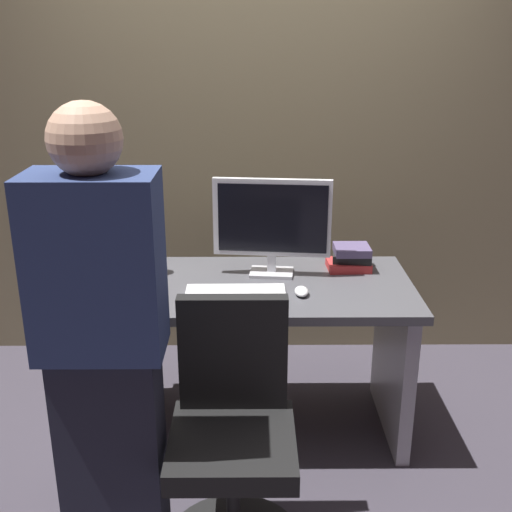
{
  "coord_description": "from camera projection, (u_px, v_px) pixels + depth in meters",
  "views": [
    {
      "loc": [
        -0.02,
        -2.63,
        1.81
      ],
      "look_at": [
        0.0,
        -0.05,
        0.9
      ],
      "focal_mm": 44.08,
      "sensor_mm": 36.0,
      "label": 1
    }
  ],
  "objects": [
    {
      "name": "monitor",
      "position": [
        272.0,
        222.0,
        2.86
      ],
      "size": [
        0.54,
        0.16,
        0.46
      ],
      "color": "silver",
      "rests_on": "desk"
    },
    {
      "name": "ground_plane",
      "position": [
        256.0,
        425.0,
        3.09
      ],
      "size": [
        9.0,
        9.0,
        0.0
      ],
      "primitive_type": "plane",
      "color": "#3D3842"
    },
    {
      "name": "cup_near_keyboard",
      "position": [
        144.0,
        279.0,
        2.76
      ],
      "size": [
        0.07,
        0.07,
        0.09
      ],
      "primitive_type": "cylinder",
      "color": "#D84C3F",
      "rests_on": "desk"
    },
    {
      "name": "wall_back",
      "position": [
        255.0,
        95.0,
        3.42
      ],
      "size": [
        6.4,
        0.1,
        3.0
      ],
      "primitive_type": "cube",
      "color": "#8C7F5B",
      "rests_on": "ground"
    },
    {
      "name": "mouse",
      "position": [
        302.0,
        291.0,
        2.71
      ],
      "size": [
        0.06,
        0.1,
        0.03
      ],
      "primitive_type": "ellipsoid",
      "color": "white",
      "rests_on": "desk"
    },
    {
      "name": "cup_by_monitor",
      "position": [
        158.0,
        264.0,
        2.95
      ],
      "size": [
        0.08,
        0.08,
        0.09
      ],
      "primitive_type": "cylinder",
      "color": "white",
      "rests_on": "desk"
    },
    {
      "name": "keyboard",
      "position": [
        236.0,
        291.0,
        2.72
      ],
      "size": [
        0.43,
        0.14,
        0.02
      ],
      "primitive_type": "cube",
      "rotation": [
        0.0,
        0.0,
        0.01
      ],
      "color": "white",
      "rests_on": "desk"
    },
    {
      "name": "person_at_desk",
      "position": [
        104.0,
        353.0,
        2.03
      ],
      "size": [
        0.4,
        0.24,
        1.64
      ],
      "color": "#262838",
      "rests_on": "ground"
    },
    {
      "name": "book_stack",
      "position": [
        351.0,
        258.0,
        2.99
      ],
      "size": [
        0.22,
        0.16,
        0.12
      ],
      "color": "red",
      "rests_on": "desk"
    },
    {
      "name": "office_chair",
      "position": [
        233.0,
        443.0,
        2.25
      ],
      "size": [
        0.52,
        0.52,
        0.94
      ],
      "color": "black",
      "rests_on": "ground"
    },
    {
      "name": "desk",
      "position": [
        256.0,
        330.0,
        2.91
      ],
      "size": [
        1.42,
        0.72,
        0.75
      ],
      "color": "#4C4C51",
      "rests_on": "ground"
    }
  ]
}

